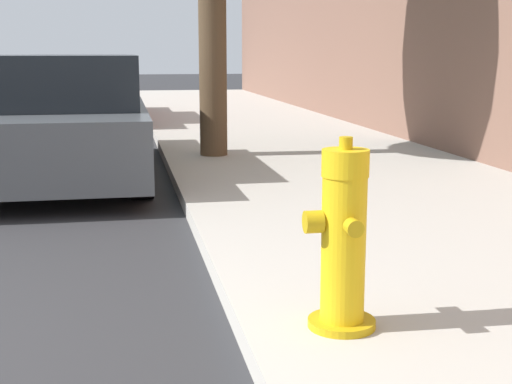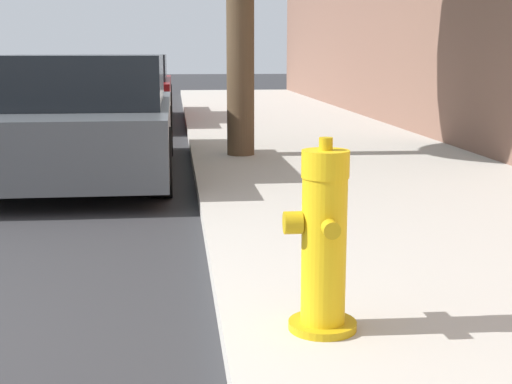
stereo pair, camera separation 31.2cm
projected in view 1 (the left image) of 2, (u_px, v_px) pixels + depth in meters
name	position (u px, v px, depth m)	size (l,w,h in m)	color
fire_hydrant	(343.00, 242.00, 3.10)	(0.33, 0.33, 0.85)	#C39C11
parked_car_near	(56.00, 119.00, 7.45)	(1.87, 4.21, 1.29)	#4C5156
parked_car_mid	(81.00, 90.00, 13.01)	(1.88, 4.56, 1.27)	maroon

